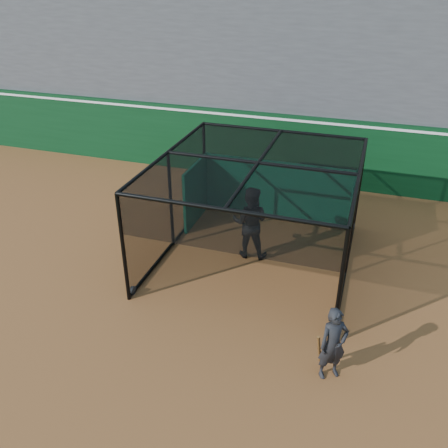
% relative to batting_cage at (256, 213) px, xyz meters
% --- Properties ---
extents(ground, '(120.00, 120.00, 0.00)m').
position_rel_batting_cage_xyz_m(ground, '(-1.18, -2.81, -1.41)').
color(ground, brown).
rests_on(ground, ground).
extents(outfield_wall, '(50.00, 0.50, 2.50)m').
position_rel_batting_cage_xyz_m(outfield_wall, '(-1.18, 5.69, -0.12)').
color(outfield_wall, '#093315').
rests_on(outfield_wall, ground).
extents(grandstand, '(50.00, 7.85, 8.95)m').
position_rel_batting_cage_xyz_m(grandstand, '(-1.18, 9.46, 3.07)').
color(grandstand, '#4C4C4F').
rests_on(grandstand, ground).
extents(batting_cage, '(4.97, 5.46, 2.82)m').
position_rel_batting_cage_xyz_m(batting_cage, '(0.00, 0.00, 0.00)').
color(batting_cage, black).
rests_on(batting_cage, ground).
extents(batter, '(1.06, 0.86, 2.05)m').
position_rel_batting_cage_xyz_m(batter, '(-0.20, 0.15, -0.39)').
color(batter, black).
rests_on(batter, ground).
extents(on_deck_player, '(0.69, 0.64, 1.59)m').
position_rel_batting_cage_xyz_m(on_deck_player, '(2.48, -3.63, -0.62)').
color(on_deck_player, black).
rests_on(on_deck_player, ground).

